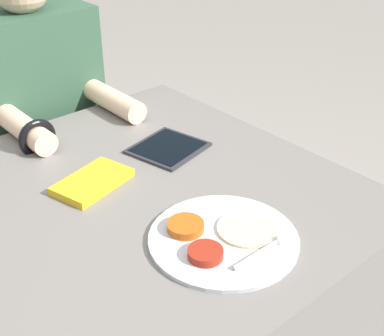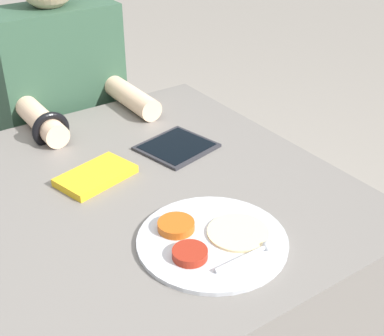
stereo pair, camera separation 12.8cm
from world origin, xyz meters
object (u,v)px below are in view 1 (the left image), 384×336
Objects in this scene: red_notebook at (93,182)px; person_diner at (47,150)px; thali_tray at (222,238)px; tablet_device at (168,148)px.

red_notebook is 0.17× the size of person_diner.
thali_tray is at bearing -76.81° from red_notebook.
person_diner reaches higher than red_notebook.
person_diner is (0.14, 0.55, -0.19)m from red_notebook.
thali_tray is 0.43m from tablet_device.
thali_tray reaches higher than red_notebook.
thali_tray is 0.94m from person_diner.
red_notebook is at bearing -104.15° from person_diner.
thali_tray is 1.48× the size of tablet_device.
red_notebook is at bearing 103.19° from thali_tray.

